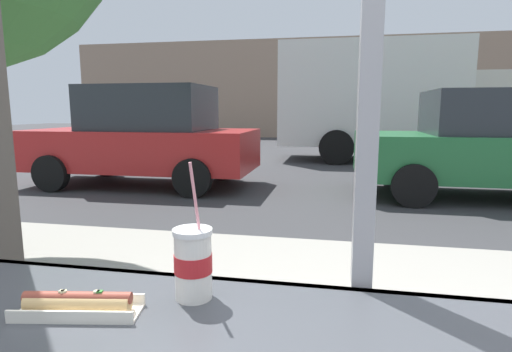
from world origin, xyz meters
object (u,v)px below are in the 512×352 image
parked_car_red (145,137)px  box_truck (394,99)px  parked_car_green (493,144)px  soda_cup_right (193,262)px  hotdog_tray_near (78,304)px

parked_car_red → box_truck: box_truck is taller
parked_car_green → soda_cup_right: bearing=-113.8°
soda_cup_right → hotdog_tray_near: bearing=-150.8°
hotdog_tray_near → parked_car_red: 7.04m
soda_cup_right → parked_car_green: parked_car_green is taller
parked_car_green → box_truck: size_ratio=0.64×
hotdog_tray_near → box_truck: (2.04, 11.20, 0.71)m
hotdog_tray_near → parked_car_green: parked_car_green is taller
hotdog_tray_near → parked_car_green: size_ratio=0.07×
soda_cup_right → hotdog_tray_near: 0.26m
hotdog_tray_near → parked_car_red: parked_car_red is taller
parked_car_red → parked_car_green: size_ratio=1.00×
parked_car_red → box_truck: size_ratio=0.64×
parked_car_red → parked_car_green: bearing=-0.0°
soda_cup_right → hotdog_tray_near: soda_cup_right is taller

